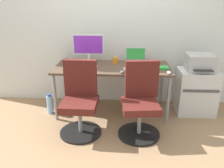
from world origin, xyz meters
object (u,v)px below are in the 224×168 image
object	(u,v)px
printer	(200,62)
water_bottle_on_floor	(50,104)
open_laptop	(136,59)
side_cabinet	(196,92)
desktop_monitor	(88,46)
office_chair_left	(80,102)
office_chair_right	(140,103)
coffee_mug	(115,60)

from	to	relation	value
printer	water_bottle_on_floor	world-z (taller)	printer
open_laptop	water_bottle_on_floor	bearing A→B (deg)	-165.14
side_cabinet	desktop_monitor	size ratio (longest dim) A/B	1.39
office_chair_left	office_chair_right	world-z (taller)	same
printer	office_chair_right	bearing A→B (deg)	-143.97
coffee_mug	water_bottle_on_floor	bearing A→B (deg)	-163.22
water_bottle_on_floor	desktop_monitor	world-z (taller)	desktop_monitor
office_chair_right	desktop_monitor	bearing A→B (deg)	133.19
office_chair_left	coffee_mug	size ratio (longest dim) A/B	10.22
desktop_monitor	open_laptop	size ratio (longest dim) A/B	1.55
desktop_monitor	printer	bearing A→B (deg)	-5.99
office_chair_right	open_laptop	size ratio (longest dim) A/B	3.03
water_bottle_on_floor	coffee_mug	world-z (taller)	coffee_mug
office_chair_left	office_chair_right	distance (m)	0.76
water_bottle_on_floor	open_laptop	size ratio (longest dim) A/B	1.00
office_chair_right	coffee_mug	world-z (taller)	office_chair_right
desktop_monitor	open_laptop	world-z (taller)	desktop_monitor
office_chair_left	printer	size ratio (longest dim) A/B	2.35
office_chair_right	printer	xyz separation A→B (m)	(0.87, 0.63, 0.36)
office_chair_right	side_cabinet	distance (m)	1.08
water_bottle_on_floor	open_laptop	distance (m)	1.47
desktop_monitor	coffee_mug	xyz separation A→B (m)	(0.41, -0.04, -0.20)
side_cabinet	water_bottle_on_floor	world-z (taller)	side_cabinet
desktop_monitor	open_laptop	bearing A→B (deg)	0.78
desktop_monitor	coffee_mug	bearing A→B (deg)	-5.15
desktop_monitor	open_laptop	xyz separation A→B (m)	(0.72, 0.01, -0.19)
side_cabinet	office_chair_right	bearing A→B (deg)	-143.93
office_chair_right	side_cabinet	bearing A→B (deg)	36.07
office_chair_right	desktop_monitor	size ratio (longest dim) A/B	1.96
open_laptop	coffee_mug	bearing A→B (deg)	-171.41
office_chair_right	desktop_monitor	world-z (taller)	desktop_monitor
water_bottle_on_floor	open_laptop	world-z (taller)	open_laptop
side_cabinet	desktop_monitor	distance (m)	1.76
side_cabinet	water_bottle_on_floor	xyz separation A→B (m)	(-2.20, -0.16, -0.19)
open_laptop	office_chair_right	bearing A→B (deg)	-87.40
office_chair_right	water_bottle_on_floor	bearing A→B (deg)	160.30
side_cabinet	desktop_monitor	bearing A→B (deg)	174.04
desktop_monitor	side_cabinet	bearing A→B (deg)	-5.96
side_cabinet	desktop_monitor	xyz separation A→B (m)	(-1.63, 0.17, 0.64)
office_chair_left	printer	bearing A→B (deg)	21.18
office_chair_right	open_laptop	bearing A→B (deg)	92.60
office_chair_left	desktop_monitor	xyz separation A→B (m)	(0.01, 0.81, 0.55)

